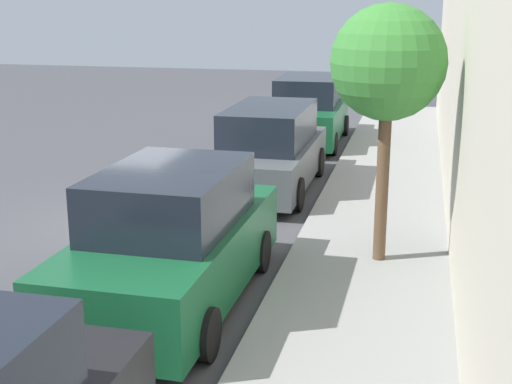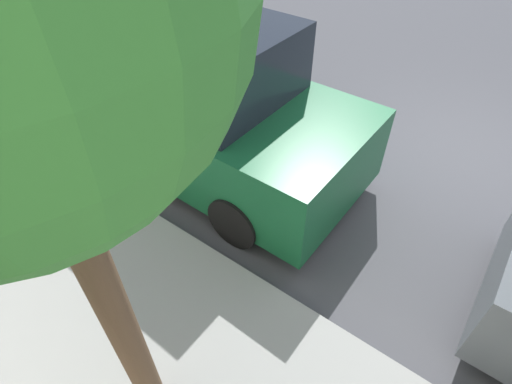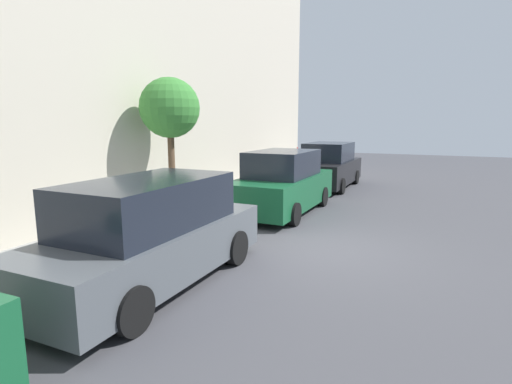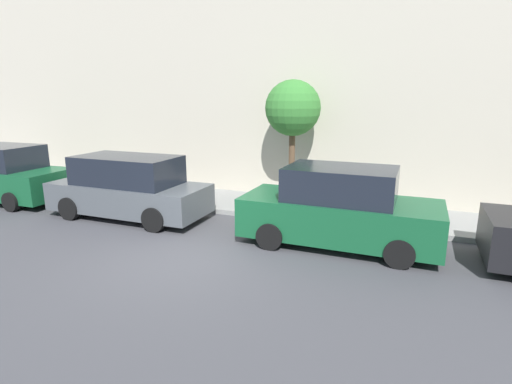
# 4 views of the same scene
# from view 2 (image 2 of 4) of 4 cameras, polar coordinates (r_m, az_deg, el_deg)

# --- Properties ---
(ground_plane) EXTENTS (60.00, 60.00, 0.00)m
(ground_plane) POSITION_cam_2_polar(r_m,az_deg,el_deg) (6.59, 27.29, 4.08)
(ground_plane) COLOR #424247
(parked_suv_second) EXTENTS (2.08, 4.83, 1.98)m
(parked_suv_second) POSITION_cam_2_polar(r_m,az_deg,el_deg) (5.50, -9.32, 12.94)
(parked_suv_second) COLOR #14512D
(parked_suv_second) RESTS_ON ground_plane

